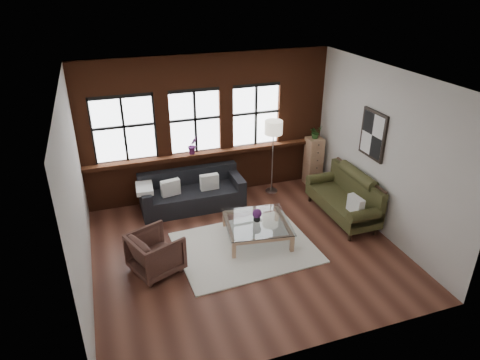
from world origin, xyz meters
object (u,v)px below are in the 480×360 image
object	(u,v)px
dark_sofa	(192,190)
drawer_chest	(313,161)
coffee_table	(257,230)
armchair	(156,253)
vintage_settee	(343,196)
vase	(257,218)
floor_lamp	(273,154)

from	to	relation	value
dark_sofa	drawer_chest	xyz separation A→B (m)	(3.03, 0.20, 0.18)
dark_sofa	coffee_table	distance (m)	1.88
armchair	coffee_table	size ratio (longest dim) A/B	0.66
dark_sofa	armchair	size ratio (longest dim) A/B	2.78
vintage_settee	armchair	xyz separation A→B (m)	(-3.96, -0.54, -0.15)
dark_sofa	vase	distance (m)	1.87
armchair	dark_sofa	bearing A→B (deg)	-51.18
armchair	floor_lamp	xyz separation A→B (m)	(3.03, 2.10, 0.58)
drawer_chest	vase	bearing A→B (deg)	-139.31
coffee_table	drawer_chest	xyz separation A→B (m)	(2.15, 1.85, 0.39)
vintage_settee	floor_lamp	distance (m)	1.87
dark_sofa	vintage_settee	xyz separation A→B (m)	(2.86, -1.45, 0.11)
vintage_settee	coffee_table	size ratio (longest dim) A/B	1.59
vintage_settee	floor_lamp	size ratio (longest dim) A/B	1.02
drawer_chest	floor_lamp	world-z (taller)	floor_lamp
vase	drawer_chest	distance (m)	2.84
vase	drawer_chest	world-z (taller)	drawer_chest
vase	floor_lamp	bearing A→B (deg)	59.37
vintage_settee	dark_sofa	bearing A→B (deg)	153.16
dark_sofa	drawer_chest	size ratio (longest dim) A/B	1.90
coffee_table	armchair	bearing A→B (deg)	-170.35
vase	floor_lamp	distance (m)	2.11
coffee_table	vase	world-z (taller)	vase
vintage_settee	drawer_chest	distance (m)	1.66
vintage_settee	floor_lamp	xyz separation A→B (m)	(-0.93, 1.56, 0.43)
vase	floor_lamp	size ratio (longest dim) A/B	0.08
floor_lamp	vintage_settee	bearing A→B (deg)	-59.16
drawer_chest	floor_lamp	xyz separation A→B (m)	(-1.11, -0.08, 0.36)
armchair	floor_lamp	distance (m)	3.73
coffee_table	floor_lamp	size ratio (longest dim) A/B	0.64
dark_sofa	armchair	world-z (taller)	dark_sofa
dark_sofa	armchair	xyz separation A→B (m)	(-1.10, -1.99, -0.04)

